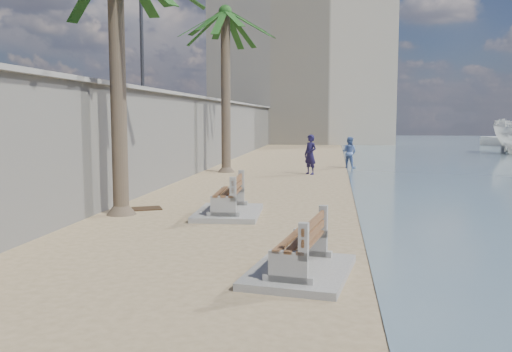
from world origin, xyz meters
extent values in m
plane|color=#9F8662|center=(0.00, 0.00, 0.00)|extent=(140.00, 140.00, 0.00)
cube|color=gray|center=(-5.20, 20.00, 1.75)|extent=(0.45, 70.00, 3.50)
cube|color=gray|center=(-5.20, 20.00, 3.55)|extent=(0.80, 70.00, 0.12)
cube|color=#B7AA93|center=(-2.00, 52.00, 7.00)|extent=(18.00, 12.00, 14.00)
cube|color=gray|center=(0.83, 2.97, 0.06)|extent=(1.89, 2.49, 0.12)
cube|color=gray|center=(-1.42, 8.23, 0.07)|extent=(1.79, 2.53, 0.13)
cylinder|color=brown|center=(-4.30, 7.92, 3.42)|extent=(0.42, 0.42, 6.84)
cylinder|color=brown|center=(-3.75, 19.47, 3.74)|extent=(0.44, 0.44, 7.48)
cylinder|color=#2D2D33|center=(-5.10, 12.00, 6.11)|extent=(0.12, 0.12, 5.00)
imported|color=#1A163D|center=(0.27, 19.03, 1.05)|extent=(0.91, 0.89, 2.10)
imported|color=#516BA7|center=(2.12, 22.57, 0.89)|extent=(1.07, 0.98, 1.78)
cube|color=#382616|center=(-3.92, 8.87, 0.01)|extent=(1.01, 0.93, 0.03)
camera|label=1|loc=(1.35, -5.78, 2.60)|focal=38.00mm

